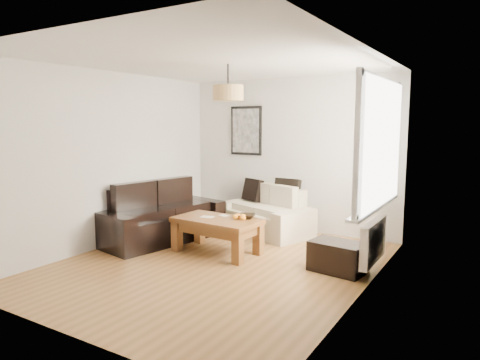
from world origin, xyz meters
The scene contains 21 objects.
floor centered at (0.00, 0.00, 0.00)m, with size 4.50×4.50×0.00m, color brown.
ceiling centered at (0.00, 0.00, 2.60)m, with size 3.80×4.50×0.00m, color white, non-canonical shape.
wall_back centered at (0.00, 2.25, 1.30)m, with size 3.80×0.04×2.60m, color silver, non-canonical shape.
wall_front centered at (0.00, -2.25, 1.30)m, with size 3.80×0.04×2.60m, color silver, non-canonical shape.
wall_left centered at (-1.90, 0.00, 1.30)m, with size 0.04×4.50×2.60m, color silver, non-canonical shape.
wall_right centered at (1.90, 0.00, 1.30)m, with size 0.04×4.50×2.60m, color silver, non-canonical shape.
window_bay centered at (1.86, 0.80, 1.60)m, with size 0.14×1.90×1.60m, color white, non-canonical shape.
radiator centered at (1.82, 0.80, 0.38)m, with size 0.10×0.90×0.52m, color white.
poster centered at (-0.85, 2.22, 1.70)m, with size 0.62×0.04×0.87m, color black, non-canonical shape.
pendant_shade centered at (0.00, 0.30, 2.23)m, with size 0.40×0.40×0.20m, color tan.
loveseat_cream centered at (-0.20, 1.78, 0.38)m, with size 1.52×0.83×0.76m, color beige, non-canonical shape.
sofa_leather centered at (-1.43, 0.55, 0.42)m, with size 1.96×0.95×0.85m, color black, non-canonical shape.
coffee_table centered at (-0.28, 0.44, 0.25)m, with size 1.22×0.67×0.50m, color brown, non-canonical shape.
ottoman centered at (1.45, 0.56, 0.19)m, with size 0.66×0.43×0.38m, color black.
cushion_left centered at (-0.57, 1.96, 0.68)m, with size 0.38×0.12×0.38m, color black.
cushion_right centered at (0.09, 1.96, 0.70)m, with size 0.43×0.13×0.43m, color black.
fruit_bowl centered at (0.08, 0.64, 0.53)m, with size 0.26×0.26×0.06m, color black.
orange_a centered at (-0.01, 0.50, 0.54)m, with size 0.07×0.07×0.07m, color orange.
orange_b centered at (0.09, 0.53, 0.54)m, with size 0.09×0.09×0.09m, color orange.
orange_c centered at (-0.01, 0.54, 0.54)m, with size 0.08×0.08×0.08m, color orange.
papers centered at (-0.45, 0.43, 0.50)m, with size 0.18×0.13×0.01m, color silver.
Camera 1 is at (3.11, -4.54, 1.85)m, focal length 32.45 mm.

